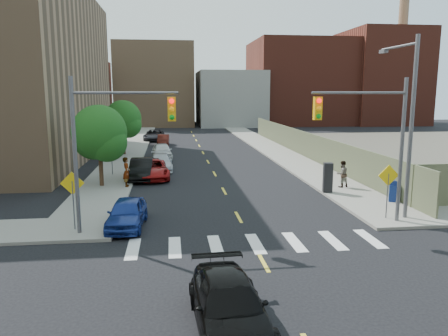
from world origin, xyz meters
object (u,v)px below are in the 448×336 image
object	(u,v)px
parked_car_red	(151,169)
parked_car_maroon	(163,140)
pedestrian_west	(127,172)
pedestrian_east	(342,174)
black_sedan	(229,306)
parked_car_black	(142,169)
mailbox	(394,191)
parked_car_blue	(127,213)
parked_car_grey	(154,135)
parked_car_silver	(161,162)
parked_car_white	(162,151)
payphone	(328,178)

from	to	relation	value
parked_car_red	parked_car_maroon	bearing A→B (deg)	82.55
pedestrian_west	pedestrian_east	size ratio (longest dim) A/B	1.12
parked_car_red	black_sedan	bearing A→B (deg)	-87.90
parked_car_black	mailbox	bearing A→B (deg)	-29.40
parked_car_blue	parked_car_maroon	world-z (taller)	parked_car_blue
parked_car_blue	parked_car_grey	bearing A→B (deg)	93.80
parked_car_red	mailbox	world-z (taller)	parked_car_red
parked_car_grey	pedestrian_east	bearing A→B (deg)	-62.75
parked_car_maroon	pedestrian_west	world-z (taller)	pedestrian_west
parked_car_blue	parked_car_red	size ratio (longest dim) A/B	0.78
parked_car_silver	pedestrian_west	bearing A→B (deg)	-109.00
parked_car_white	black_sedan	size ratio (longest dim) A/B	0.93
black_sedan	pedestrian_west	xyz separation A→B (m)	(-4.39, 18.02, 0.45)
pedestrian_west	pedestrian_east	distance (m)	14.18
parked_car_black	parked_car_grey	world-z (taller)	parked_car_black
parked_car_silver	pedestrian_east	size ratio (longest dim) A/B	2.62
parked_car_black	pedestrian_east	bearing A→B (deg)	-18.48
parked_car_blue	pedestrian_west	size ratio (longest dim) A/B	2.07
parked_car_silver	parked_car_maroon	size ratio (longest dim) A/B	1.19
parked_car_blue	parked_car_black	world-z (taller)	parked_car_black
parked_car_black	mailbox	distance (m)	17.23
black_sedan	pedestrian_west	world-z (taller)	pedestrian_west
parked_car_maroon	parked_car_silver	bearing A→B (deg)	-88.53
black_sedan	payphone	distance (m)	16.95
parked_car_red	mailbox	bearing A→B (deg)	-38.87
parked_car_red	pedestrian_east	distance (m)	13.58
parked_car_maroon	black_sedan	distance (m)	41.54
black_sedan	parked_car_silver	bearing A→B (deg)	92.77
parked_car_blue	payphone	bearing A→B (deg)	27.96
parked_car_silver	payphone	size ratio (longest dim) A/B	2.47
pedestrian_west	parked_car_black	bearing A→B (deg)	-16.90
parked_car_grey	pedestrian_west	world-z (taller)	pedestrian_west
parked_car_silver	pedestrian_west	distance (m)	6.98
parked_car_blue	parked_car_silver	size ratio (longest dim) A/B	0.89
parked_car_blue	parked_car_red	world-z (taller)	parked_car_red
payphone	parked_car_grey	bearing A→B (deg)	118.56
parked_car_silver	pedestrian_west	world-z (taller)	pedestrian_west
parked_car_black	mailbox	xyz separation A→B (m)	(14.70, -8.99, -0.02)
parked_car_maroon	pedestrian_west	distance (m)	23.55
parked_car_blue	mailbox	xyz separation A→B (m)	(14.70, 2.55, 0.05)
parked_car_white	payphone	distance (m)	19.20
parked_car_blue	parked_car_grey	size ratio (longest dim) A/B	0.79
parked_car_black	mailbox	size ratio (longest dim) A/B	3.77
parked_car_white	parked_car_grey	size ratio (longest dim) A/B	0.86
parked_car_black	parked_car_white	size ratio (longest dim) A/B	1.05
parked_car_black	payphone	size ratio (longest dim) A/B	2.49
parked_car_red	pedestrian_west	xyz separation A→B (m)	(-1.48, -3.21, 0.41)
parked_car_blue	black_sedan	xyz separation A→B (m)	(3.59, -9.52, -0.01)
parked_car_blue	parked_car_black	distance (m)	11.54
payphone	parked_car_red	bearing A→B (deg)	158.22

